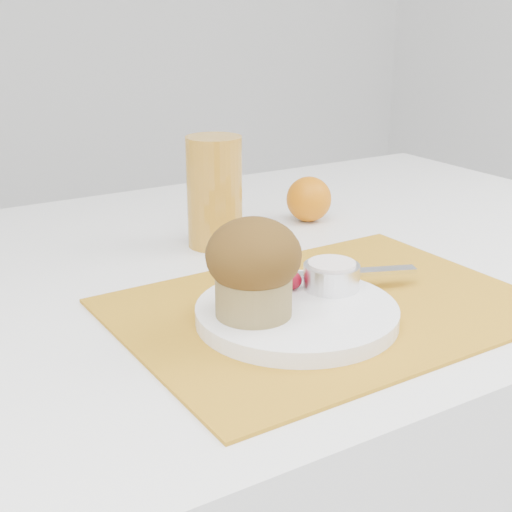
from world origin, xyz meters
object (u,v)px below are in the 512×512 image
table (269,488)px  plate (297,313)px  juice_glass (215,192)px  orange (309,199)px  muffin (254,266)px

table → plate: 0.45m
plate → juice_glass: bearing=79.5°
orange → juice_glass: size_ratio=0.46×
table → juice_glass: 0.46m
table → orange: 0.44m
plate → juice_glass: size_ratio=1.40×
plate → juice_glass: 0.28m
table → orange: orange is taller
plate → orange: 0.37m
muffin → orange: bearing=46.7°
plate → orange: bearing=52.8°
juice_glass → plate: bearing=-100.5°
orange → juice_glass: bearing=-171.3°
orange → juice_glass: 0.18m
plate → juice_glass: juice_glass is taller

